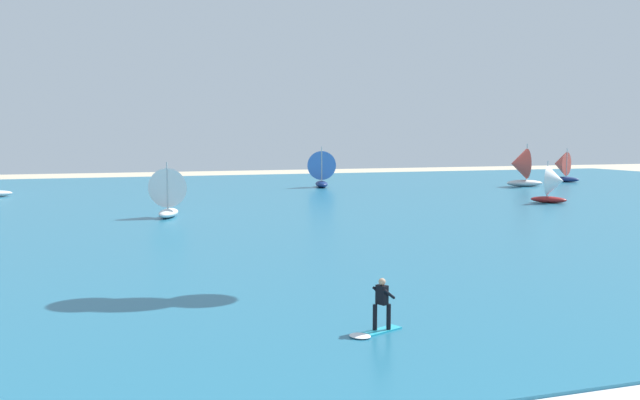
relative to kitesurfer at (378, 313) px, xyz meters
The scene contains 7 objects.
ocean 39.02m from the kitesurfer, 92.55° to the left, with size 160.00×90.00×0.10m, color #236B89.
kitesurfer is the anchor object (origin of this frame).
sailboat_mid_left 59.96m from the kitesurfer, 72.87° to the left, with size 3.60×4.14×4.67m.
sailboat_center_horizon 74.59m from the kitesurfer, 48.30° to the left, with size 3.50×3.88×4.32m.
sailboat_outermost 64.27m from the kitesurfer, 51.72° to the left, with size 4.43×3.91×4.98m.
sailboat_trailing 44.83m from the kitesurfer, 46.34° to the left, with size 3.22×3.31×3.71m.
sailboat_anchored_offshore 33.13m from the kitesurfer, 94.18° to the left, with size 3.22×3.61×4.06m.
Camera 1 is at (-6.70, -7.44, 6.17)m, focal length 39.42 mm.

